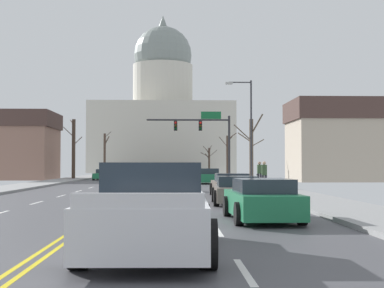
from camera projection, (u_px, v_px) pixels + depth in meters
name	position (u px, v px, depth m)	size (l,w,h in m)	color
ground	(139.00, 188.00, 37.72)	(20.00, 180.00, 0.20)	#48484D
signal_gantry	(205.00, 131.00, 52.54)	(7.91, 0.41, 6.51)	#28282D
street_lamp_right	(248.00, 123.00, 41.87)	(2.03, 0.24, 7.85)	#333338
capitol_building	(163.00, 120.00, 115.09)	(28.28, 21.25, 32.71)	beige
sedan_near_00	(208.00, 177.00, 47.50)	(2.19, 4.35, 1.30)	#1E7247
sedan_near_01	(165.00, 179.00, 41.50)	(2.17, 4.43, 1.22)	black
sedan_near_02	(167.00, 182.00, 34.66)	(2.01, 4.27, 1.16)	#6B6056
sedan_near_03	(231.00, 186.00, 28.69)	(2.04, 4.64, 1.19)	#6B6056
sedan_near_04	(237.00, 191.00, 23.13)	(2.14, 4.28, 1.17)	#6B6056
sedan_near_05	(262.00, 200.00, 16.35)	(2.02, 4.45, 1.24)	#1E7247
pickup_truck_near_06	(151.00, 212.00, 10.47)	(2.42, 5.31, 1.69)	silver
sedan_oncoming_00	(104.00, 175.00, 59.53)	(2.06, 4.53, 1.13)	#1E7247
sedan_oncoming_01	(139.00, 173.00, 68.94)	(2.16, 4.68, 1.30)	#1E7247
sedan_oncoming_02	(121.00, 172.00, 81.78)	(2.15, 4.60, 1.21)	silver
sedan_oncoming_03	(129.00, 171.00, 93.48)	(2.11, 4.30, 1.22)	black
flank_building_00	(2.00, 145.00, 60.64)	(11.50, 8.32, 7.34)	#8C6656
flank_building_01	(342.00, 140.00, 54.60)	(10.09, 7.91, 7.90)	#B2A38E
bare_tree_00	(209.00, 159.00, 91.82)	(2.69, 2.30, 4.71)	#423328
bare_tree_01	(74.00, 148.00, 60.47)	(2.04, 1.44, 6.48)	#423328
bare_tree_02	(228.00, 155.00, 61.56)	(2.04, 1.57, 5.02)	#423328
bare_tree_03	(105.00, 153.00, 88.11)	(1.15, 2.53, 6.74)	#423328
bare_tree_04	(251.00, 150.00, 41.92)	(2.34, 1.95, 5.27)	brown
pedestrian_00	(260.00, 172.00, 38.47)	(0.35, 0.34, 1.71)	#33333D
pedestrian_01	(264.00, 173.00, 34.63)	(0.35, 0.34, 1.70)	#33333D
bicycle_parked	(257.00, 181.00, 38.45)	(0.12, 1.77, 0.85)	black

